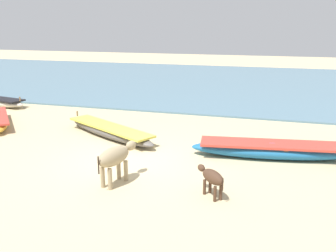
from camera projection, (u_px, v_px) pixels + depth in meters
ground at (130, 160)px, 11.37m from camera, size 80.00×80.00×0.00m
sea_water at (217, 82)px, 26.24m from camera, size 60.00×20.00×0.08m
fishing_boat_0 at (110, 131)px, 13.62m from camera, size 4.54×3.00×0.60m
fishing_boat_1 at (272, 150)px, 11.48m from camera, size 5.00×1.66×0.67m
cow_adult_dun at (115, 157)px, 9.53m from camera, size 0.70×1.51×0.99m
calf_near_dark at (212, 177)px, 8.84m from camera, size 0.86×0.86×0.68m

